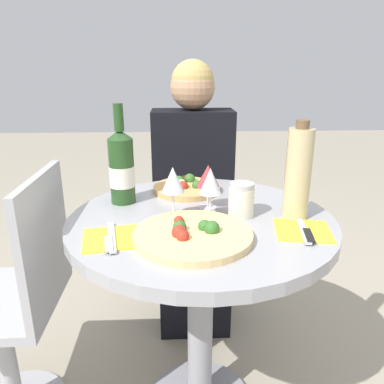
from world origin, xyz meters
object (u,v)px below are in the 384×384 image
object	(u,v)px
pizza_large	(192,234)
tall_carafe	(298,173)
wine_bottle	(122,167)
chair_empty_side	(16,306)
dining_table	(201,259)
seated_diner	(193,207)
chair_behind_diner	(192,218)

from	to	relation	value
pizza_large	tall_carafe	distance (m)	0.37
wine_bottle	chair_empty_side	bearing A→B (deg)	-158.48
chair_empty_side	pizza_large	distance (m)	0.67
dining_table	wine_bottle	world-z (taller)	wine_bottle
dining_table	seated_diner	world-z (taller)	seated_diner
dining_table	wine_bottle	bearing A→B (deg)	150.84
dining_table	tall_carafe	size ratio (longest dim) A/B	2.76
seated_diner	wine_bottle	size ratio (longest dim) A/B	3.70
chair_behind_diner	wine_bottle	bearing A→B (deg)	65.67
chair_behind_diner	pizza_large	xyz separation A→B (m)	(-0.04, -0.87, 0.32)
dining_table	tall_carafe	bearing A→B (deg)	-3.50
seated_diner	chair_empty_side	bearing A→B (deg)	43.40
chair_behind_diner	seated_diner	xyz separation A→B (m)	(-0.00, -0.13, 0.11)
dining_table	chair_behind_diner	world-z (taller)	chair_behind_diner
chair_empty_side	wine_bottle	distance (m)	0.57
chair_behind_diner	wine_bottle	distance (m)	0.76
pizza_large	wine_bottle	distance (m)	0.38
tall_carafe	chair_behind_diner	bearing A→B (deg)	110.85
chair_behind_diner	chair_empty_side	xyz separation A→B (m)	(-0.61, -0.71, 0.00)
chair_behind_diner	wine_bottle	size ratio (longest dim) A/B	2.69
chair_behind_diner	pizza_large	distance (m)	0.93
dining_table	wine_bottle	size ratio (longest dim) A/B	2.48
chair_behind_diner	chair_empty_side	world-z (taller)	same
chair_empty_side	tall_carafe	size ratio (longest dim) A/B	2.99
seated_diner	chair_empty_side	xyz separation A→B (m)	(-0.61, -0.58, -0.11)
dining_table	seated_diner	bearing A→B (deg)	89.50
dining_table	wine_bottle	distance (m)	0.40
pizza_large	dining_table	bearing A→B (deg)	77.69
pizza_large	wine_bottle	xyz separation A→B (m)	(-0.22, 0.30, 0.11)
chair_empty_side	tall_carafe	world-z (taller)	tall_carafe
tall_carafe	pizza_large	bearing A→B (deg)	-156.67
chair_behind_diner	wine_bottle	world-z (taller)	wine_bottle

